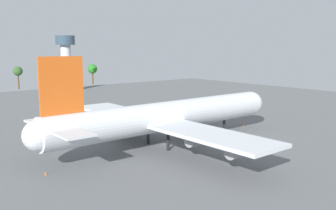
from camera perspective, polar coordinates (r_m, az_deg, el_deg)
The scene contains 8 objects.
ground_plane at distance 87.15m, azimuth -0.00°, elevation -6.17°, with size 268.05×268.05×0.00m, color slate.
cargo_airplane at distance 85.50m, azimuth -0.11°, elevation -1.79°, with size 67.01×62.10×21.05m.
catering_truck at distance 134.97m, azimuth 2.98°, elevation -0.29°, with size 4.10×2.90×2.42m.
fuel_truck at distance 103.21m, azimuth -9.35°, elevation -3.24°, with size 2.49×3.74×2.29m.
safety_cone_nose at distance 109.56m, azimuth 11.54°, elevation -3.05°, with size 0.44×0.44×0.63m, color orange.
safety_cone_tail at distance 70.76m, azimuth -18.40°, elevation -9.98°, with size 0.44×0.44×0.63m, color orange.
control_tower at distance 197.19m, azimuth -15.52°, elevation 7.19°, with size 9.68×9.68×28.59m.
tree_line_backdrop at distance 217.21m, azimuth -21.41°, elevation 4.91°, with size 88.27×7.04×14.25m.
Camera 1 is at (-53.54, -64.92, 22.66)m, focal length 39.40 mm.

